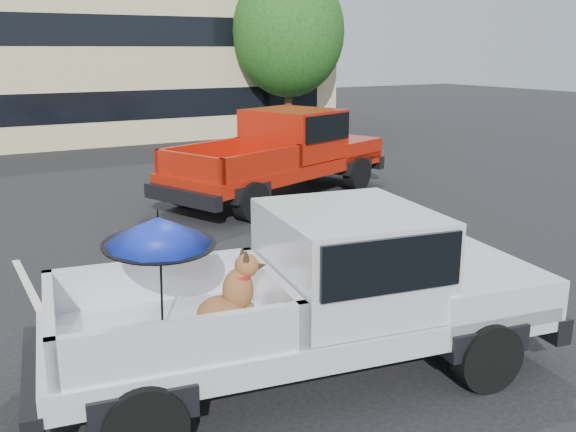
% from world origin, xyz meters
% --- Properties ---
extents(ground, '(90.00, 90.00, 0.00)m').
position_xyz_m(ground, '(0.00, 0.00, 0.00)').
color(ground, black).
rests_on(ground, ground).
extents(stripe_left, '(0.12, 5.00, 0.01)m').
position_xyz_m(stripe_left, '(-3.00, 2.00, 0.00)').
color(stripe_left, silver).
rests_on(stripe_left, ground).
extents(stripe_right, '(0.12, 5.00, 0.01)m').
position_xyz_m(stripe_right, '(3.00, 2.00, 0.00)').
color(stripe_right, silver).
rests_on(stripe_right, ground).
extents(motel_building, '(20.40, 8.40, 6.30)m').
position_xyz_m(motel_building, '(2.00, 20.99, 3.21)').
color(motel_building, '#CBB487').
rests_on(motel_building, ground).
extents(tree_right, '(4.46, 4.46, 6.78)m').
position_xyz_m(tree_right, '(9.00, 16.00, 4.21)').
color(tree_right, '#332114').
rests_on(tree_right, ground).
extents(tree_back, '(4.68, 4.68, 7.11)m').
position_xyz_m(tree_back, '(6.00, 24.00, 4.41)').
color(tree_back, '#332114').
rests_on(tree_back, ground).
extents(silver_pickup, '(5.92, 2.82, 2.06)m').
position_xyz_m(silver_pickup, '(-0.48, -1.50, 1.05)').
color(silver_pickup, black).
rests_on(silver_pickup, ground).
extents(red_pickup, '(6.77, 4.36, 2.11)m').
position_xyz_m(red_pickup, '(3.70, 6.70, 1.15)').
color(red_pickup, black).
rests_on(red_pickup, ground).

